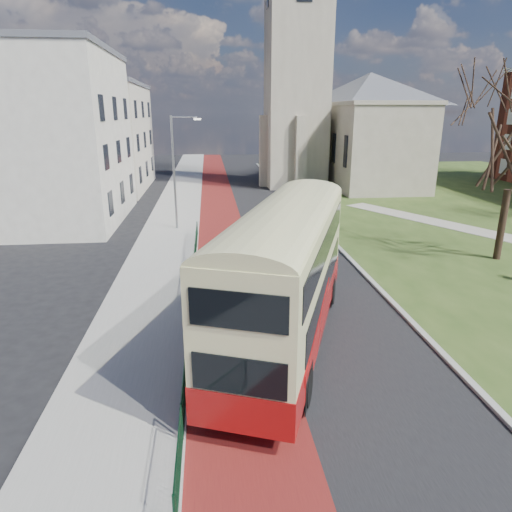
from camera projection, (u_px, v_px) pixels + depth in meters
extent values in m
plane|color=black|center=(268.00, 343.00, 17.24)|extent=(160.00, 160.00, 0.00)
cube|color=black|center=(255.00, 221.00, 36.35)|extent=(9.00, 120.00, 0.01)
cube|color=#591414|center=(221.00, 222.00, 36.09)|extent=(3.40, 120.00, 0.01)
cube|color=gray|center=(172.00, 223.00, 35.70)|extent=(4.00, 120.00, 0.12)
cube|color=#999993|center=(198.00, 222.00, 35.89)|extent=(0.25, 120.00, 0.13)
cube|color=#999993|center=(306.00, 214.00, 38.69)|extent=(0.25, 80.00, 0.13)
cylinder|color=#0C351E|center=(192.00, 281.00, 20.41)|extent=(0.04, 24.00, 0.04)
cylinder|color=#0C351E|center=(193.00, 301.00, 20.70)|extent=(0.04, 24.00, 0.04)
cube|color=gray|center=(296.00, 77.00, 50.44)|extent=(6.50, 6.50, 24.00)
cube|color=gray|center=(366.00, 146.00, 53.55)|extent=(9.00, 18.00, 9.00)
pyramid|color=#565960|center=(371.00, 72.00, 51.10)|extent=(9.00, 18.00, 3.60)
cube|color=beige|center=(50.00, 141.00, 34.84)|extent=(10.00, 14.00, 12.50)
cube|color=#565960|center=(38.00, 48.00, 32.88)|extent=(10.30, 14.30, 0.50)
cube|color=beige|center=(98.00, 139.00, 50.24)|extent=(10.00, 16.00, 11.00)
cube|color=#565960|center=(93.00, 83.00, 48.50)|extent=(10.30, 16.30, 0.50)
cylinder|color=gray|center=(174.00, 174.00, 32.62)|extent=(0.16, 0.16, 8.00)
cylinder|color=gray|center=(184.00, 117.00, 31.54)|extent=(1.80, 0.10, 0.10)
cube|color=silver|center=(197.00, 119.00, 31.67)|extent=(0.50, 0.18, 0.12)
cube|color=maroon|center=(286.00, 315.00, 16.99)|extent=(6.91, 12.46, 1.11)
cube|color=beige|center=(287.00, 259.00, 16.33)|extent=(6.87, 12.39, 3.23)
cube|color=black|center=(252.00, 279.00, 17.28)|extent=(3.54, 9.43, 1.06)
cube|color=black|center=(326.00, 286.00, 16.61)|extent=(3.54, 9.43, 1.06)
cube|color=black|center=(249.00, 239.00, 16.46)|extent=(3.88, 10.35, 1.00)
cube|color=black|center=(327.00, 244.00, 15.80)|extent=(3.88, 10.35, 1.00)
cube|color=black|center=(309.00, 242.00, 22.26)|extent=(2.37, 0.94, 1.17)
cube|color=black|center=(311.00, 208.00, 21.75)|extent=(2.37, 0.94, 1.00)
cube|color=orange|center=(311.00, 195.00, 21.56)|extent=(1.90, 0.78, 0.33)
cylinder|color=black|center=(275.00, 286.00, 21.31)|extent=(0.72, 1.20, 1.16)
cylinder|color=black|center=(331.00, 291.00, 20.69)|extent=(0.72, 1.20, 1.16)
cylinder|color=black|center=(221.00, 375.00, 14.07)|extent=(0.72, 1.20, 1.16)
cylinder|color=black|center=(305.00, 387.00, 13.46)|extent=(0.72, 1.20, 1.16)
cylinder|color=black|center=(502.00, 225.00, 26.40)|extent=(0.45, 0.45, 4.12)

